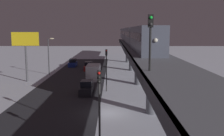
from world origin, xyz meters
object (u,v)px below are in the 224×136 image
Objects in this scene: sedan_black at (86,88)px; box_truck at (94,72)px; subway_train at (131,35)px; commercial_billboard at (25,44)px; rail_signal at (150,33)px; traffic_light_near at (99,101)px; sedan_blue at (73,63)px; traffic_light_mid at (106,64)px; sedan_red_2 at (88,67)px.

sedan_black is 11.67m from box_truck.
commercial_billboard is at bearing 42.04° from subway_train.
commercial_billboard is at bearing -56.14° from rail_signal.
commercial_billboard reaches higher than traffic_light_near.
sedan_black is (8.29, 26.84, -7.33)m from subway_train.
subway_train is 17.39× the size of sedan_blue.
rail_signal is 0.62× the size of traffic_light_mid.
box_truck is (6.33, -29.98, -7.73)m from rail_signal.
box_truck is at bearing 111.82° from sedan_blue.
subway_train reaches higher than sedan_blue.
box_truck is at bearing 61.95° from subway_train.
subway_train reaches higher than commercial_billboard.
subway_train is 45.91m from traffic_light_near.
box_truck is at bearing -78.08° from rail_signal.
traffic_light_mid is (-2.90, -1.41, 3.40)m from sedan_black.
subway_train is 26.93m from commercial_billboard.
commercial_billboard is (19.97, 18.01, -1.30)m from subway_train.
traffic_light_mid is at bearing 25.95° from sedan_black.
rail_signal is at bearing -175.92° from traffic_light_near.
subway_train is at bearing -96.77° from traffic_light_near.
commercial_billboard is (14.58, -27.41, 2.63)m from traffic_light_near.
rail_signal is 6.09m from traffic_light_near.
sedan_blue is (14.69, -1.30, -7.33)m from subway_train.
rail_signal is 42.02m from sedan_red_2.
subway_train is 16.64× the size of sedan_red_2.
sedan_blue is 0.58× the size of box_truck.
traffic_light_mid reaches higher than sedan_red_2.
rail_signal reaches higher than sedan_black.
sedan_red_2 and sedan_black have the same top height.
traffic_light_mid is at bearing 109.18° from sedan_blue.
sedan_red_2 is at bearing 25.53° from subway_train.
commercial_billboard is at bearing -61.99° from traffic_light_near.
traffic_light_near reaches higher than sedan_red_2.
sedan_black is at bearing 72.83° from subway_train.
rail_signal is 0.54× the size of box_truck.
sedan_red_2 is 0.70× the size of traffic_light_near.
rail_signal is 0.90× the size of sedan_red_2.
box_truck is at bearing -84.90° from traffic_light_near.
traffic_light_near is at bearing -83.40° from sedan_red_2.
subway_train reaches higher than traffic_light_mid.
sedan_red_2 is 41.02m from traffic_light_near.
sedan_black is at bearing 25.95° from traffic_light_mid.
box_truck is 30.50m from traffic_light_near.
sedan_blue is (4.60, -6.12, 0.00)m from sedan_red_2.
rail_signal is 48.94m from sedan_blue.
commercial_billboard is (11.88, 2.83, 5.48)m from box_truck.
rail_signal is 0.89× the size of sedan_black.
traffic_light_near is (-2.70, 30.24, 2.85)m from box_truck.
box_truck is (-6.60, 16.49, 0.55)m from sedan_blue.
traffic_light_near is (-9.30, 46.73, 3.40)m from sedan_blue.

